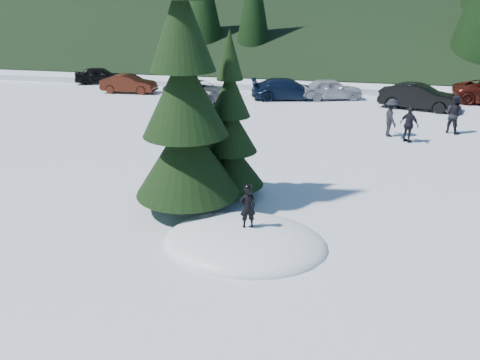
% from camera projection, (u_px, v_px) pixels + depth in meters
% --- Properties ---
extents(ground, '(200.00, 200.00, 0.00)m').
position_uv_depth(ground, '(245.00, 244.00, 12.65)').
color(ground, white).
rests_on(ground, ground).
extents(snow_mound, '(4.48, 3.52, 0.96)m').
position_uv_depth(snow_mound, '(245.00, 244.00, 12.65)').
color(snow_mound, white).
rests_on(snow_mound, ground).
extents(spruce_tall, '(3.20, 3.20, 8.60)m').
position_uv_depth(spruce_tall, '(185.00, 105.00, 13.55)').
color(spruce_tall, black).
rests_on(spruce_tall, ground).
extents(spruce_short, '(2.20, 2.20, 5.37)m').
position_uv_depth(spruce_short, '(230.00, 134.00, 15.05)').
color(spruce_short, black).
rests_on(spruce_short, ground).
extents(child_skier, '(0.50, 0.43, 1.16)m').
position_uv_depth(child_skier, '(248.00, 207.00, 12.32)').
color(child_skier, black).
rests_on(child_skier, snow_mound).
extents(adult_0, '(1.15, 1.11, 1.87)m').
position_uv_depth(adult_0, '(454.00, 114.00, 22.73)').
color(adult_0, black).
rests_on(adult_0, ground).
extents(adult_1, '(1.00, 0.96, 1.67)m').
position_uv_depth(adult_1, '(409.00, 125.00, 21.27)').
color(adult_1, black).
rests_on(adult_1, ground).
extents(adult_2, '(0.91, 1.28, 1.81)m').
position_uv_depth(adult_2, '(391.00, 118.00, 22.18)').
color(adult_2, black).
rests_on(adult_2, ground).
extents(car_0, '(4.03, 2.72, 1.27)m').
position_uv_depth(car_0, '(100.00, 75.00, 36.16)').
color(car_0, black).
rests_on(car_0, ground).
extents(car_1, '(3.92, 1.57, 1.27)m').
position_uv_depth(car_1, '(129.00, 84.00, 32.62)').
color(car_1, '#3A140A').
rests_on(car_1, ground).
extents(car_2, '(4.98, 3.12, 1.28)m').
position_uv_depth(car_2, '(199.00, 91.00, 30.12)').
color(car_2, '#4C4D54').
rests_on(car_2, ground).
extents(car_3, '(4.99, 2.98, 1.35)m').
position_uv_depth(car_3, '(287.00, 89.00, 30.50)').
color(car_3, black).
rests_on(car_3, ground).
extents(car_4, '(4.29, 2.78, 1.36)m').
position_uv_depth(car_4, '(331.00, 89.00, 30.46)').
color(car_4, '#A0A2A9').
rests_on(car_4, ground).
extents(car_5, '(4.77, 2.71, 1.49)m').
position_uv_depth(car_5, '(419.00, 97.00, 27.75)').
color(car_5, black).
rests_on(car_5, ground).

